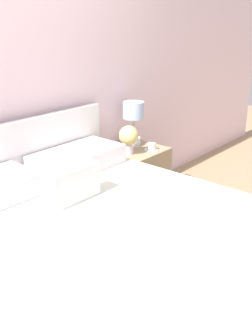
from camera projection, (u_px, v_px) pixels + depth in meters
ground_plane at (22, 247)px, 3.02m from camera, size 12.00×12.00×0.00m
bed at (117, 261)px, 2.30m from camera, size 1.67×2.11×0.98m
nightstand at (137, 178)px, 3.57m from camera, size 0.49×0.44×0.56m
table_lamp at (133, 117)px, 3.47m from camera, size 0.19×0.19×0.40m
flower_vase at (129, 137)px, 3.31m from camera, size 0.17×0.17×0.25m
teacup at (151, 147)px, 3.45m from camera, size 0.12×0.12×0.06m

